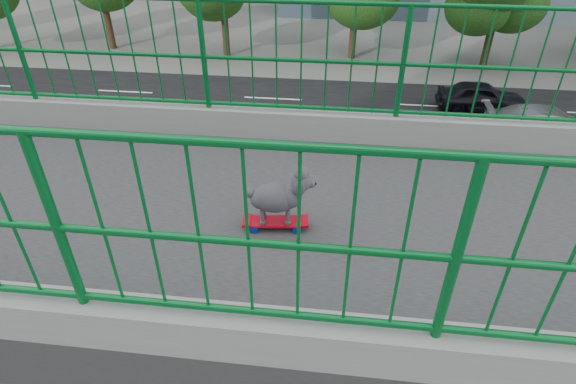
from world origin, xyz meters
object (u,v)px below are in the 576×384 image
at_px(poodle, 279,195).
at_px(car_4, 481,97).
at_px(skateboard, 276,222).
at_px(car_2, 327,151).
at_px(car_3, 548,126).

distance_m(poodle, car_4, 21.40).
height_order(skateboard, car_2, skateboard).
bearing_deg(car_3, skateboard, 149.57).
relative_size(poodle, car_2, 0.10).
bearing_deg(car_3, car_4, 32.12).
distance_m(skateboard, poodle, 0.26).
xyz_separation_m(skateboard, car_4, (-19.02, 7.28, -6.35)).
bearing_deg(skateboard, car_3, 143.59).
bearing_deg(car_4, skateboard, 159.05).
distance_m(car_2, car_4, 9.61).
height_order(skateboard, car_3, skateboard).
bearing_deg(poodle, car_2, 173.67).
distance_m(skateboard, car_2, 14.11).
height_order(car_2, car_3, car_3).
bearing_deg(car_2, car_3, -70.79).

